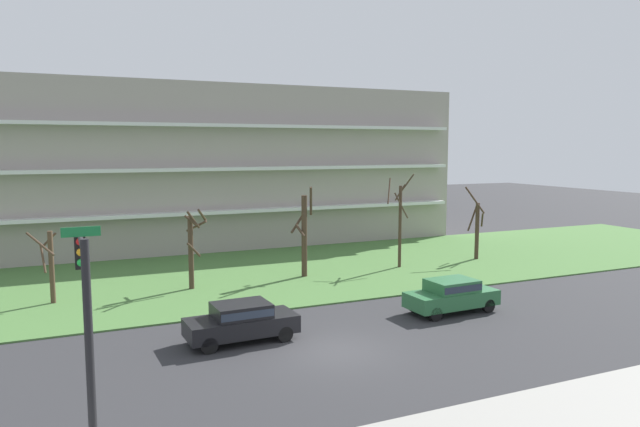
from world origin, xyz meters
The scene contains 11 objects.
ground centered at (0.00, 0.00, 0.00)m, with size 160.00×160.00×0.00m, color #2D2D30.
grass_lawn_strip centered at (0.00, 14.00, 0.04)m, with size 80.00×16.00×0.08m, color #477238.
apartment_building centered at (0.00, 28.52, 6.18)m, with size 42.34×14.00×12.36m.
tree_far_left centered at (-9.97, 11.61, 2.03)m, with size 1.38×1.49×3.70m.
tree_left centered at (-2.99, 11.77, 2.38)m, with size 1.34×1.89×4.51m.
tree_center centered at (3.73, 12.15, 2.65)m, with size 1.38×1.39×5.45m.
tree_right centered at (10.34, 12.19, 3.11)m, with size 1.90×1.68×6.06m.
tree_far_right centered at (16.60, 12.34, 2.28)m, with size 1.52×1.56×5.08m.
sedan_green_near_left centered at (7.23, 2.50, 0.87)m, with size 4.47×1.97×1.57m.
sedan_black_center_left centered at (-2.98, 2.50, 0.87)m, with size 4.46×1.96×1.57m.
traffic_signal_mast centered at (-8.92, -5.20, 3.97)m, with size 0.90×4.18×5.86m.
Camera 1 is at (-9.31, -19.41, 7.74)m, focal length 32.74 mm.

